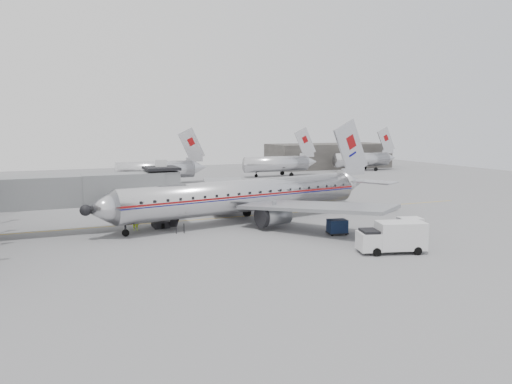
# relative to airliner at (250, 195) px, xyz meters

# --- Properties ---
(ground) EXTENTS (160.00, 160.00, 0.00)m
(ground) POSITION_rel_airliner_xyz_m (-0.72, -3.13, -2.91)
(ground) COLOR slate
(ground) RESTS_ON ground
(hangar) EXTENTS (30.00, 12.00, 6.00)m
(hangar) POSITION_rel_airliner_xyz_m (44.28, 56.87, 0.09)
(hangar) COLOR #34312F
(hangar) RESTS_ON ground
(apron_line) EXTENTS (60.00, 0.15, 0.01)m
(apron_line) POSITION_rel_airliner_xyz_m (2.28, 2.87, -2.90)
(apron_line) COLOR gold
(apron_line) RESTS_ON ground
(jet_bridge) EXTENTS (21.00, 6.20, 7.10)m
(jet_bridge) POSITION_rel_airliner_xyz_m (-17.38, 0.53, 1.27)
(jet_bridge) COLOR slate
(jet_bridge) RESTS_ON ground
(distant_aircraft_near) EXTENTS (16.39, 3.20, 10.26)m
(distant_aircraft_near) POSITION_rel_airliner_xyz_m (-2.51, 38.87, -0.17)
(distant_aircraft_near) COLOR silver
(distant_aircraft_near) RESTS_ON ground
(distant_aircraft_mid) EXTENTS (16.39, 3.20, 10.26)m
(distant_aircraft_mid) POSITION_rel_airliner_xyz_m (23.49, 42.87, -0.17)
(distant_aircraft_mid) COLOR silver
(distant_aircraft_mid) RESTS_ON ground
(distant_aircraft_far) EXTENTS (16.39, 3.20, 10.26)m
(distant_aircraft_far) POSITION_rel_airliner_xyz_m (47.49, 46.87, -0.17)
(distant_aircraft_far) COLOR silver
(distant_aircraft_far) RESTS_ON ground
(airliner) EXTENTS (36.25, 33.29, 11.56)m
(airliner) POSITION_rel_airliner_xyz_m (0.00, 0.00, 0.00)
(airliner) COLOR silver
(airliner) RESTS_ON ground
(service_van) EXTENTS (5.97, 3.61, 2.63)m
(service_van) POSITION_rel_airliner_xyz_m (5.78, -17.72, -1.52)
(service_van) COLOR silver
(service_van) RESTS_ON ground
(baggage_cart_navy) EXTENTS (2.13, 1.77, 1.49)m
(baggage_cart_navy) POSITION_rel_airliner_xyz_m (5.28, -9.88, -2.11)
(baggage_cart_navy) COLOR #0C1833
(baggage_cart_navy) RESTS_ON ground
(baggage_cart_white) EXTENTS (2.61, 2.21, 1.79)m
(baggage_cart_white) POSITION_rel_airliner_xyz_m (11.48, -13.13, -1.96)
(baggage_cart_white) COLOR silver
(baggage_cart_white) RESTS_ON ground
(ramp_worker) EXTENTS (0.65, 0.45, 1.73)m
(ramp_worker) POSITION_rel_airliner_xyz_m (-12.72, -0.13, -2.04)
(ramp_worker) COLOR #C5F81D
(ramp_worker) RESTS_ON ground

